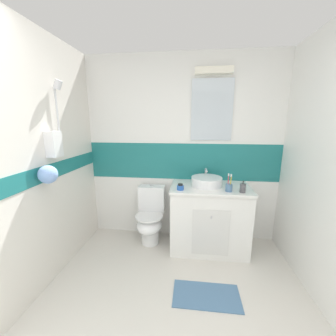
{
  "coord_description": "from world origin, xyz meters",
  "views": [
    {
      "loc": [
        0.13,
        -0.4,
        1.64
      ],
      "look_at": [
        -0.12,
        1.77,
        1.15
      ],
      "focal_mm": 22.01,
      "sensor_mm": 36.0,
      "label": 1
    }
  ],
  "objects_px": {
    "hair_gel_jar": "(180,187)",
    "toilet": "(150,217)",
    "toothbrush_cup": "(229,187)",
    "soap_dispenser": "(243,188)",
    "sink_basin": "(207,181)"
  },
  "relations": [
    {
      "from": "sink_basin",
      "to": "toothbrush_cup",
      "type": "bearing_deg",
      "value": -39.75
    },
    {
      "from": "soap_dispenser",
      "to": "hair_gel_jar",
      "type": "bearing_deg",
      "value": 179.05
    },
    {
      "from": "hair_gel_jar",
      "to": "toothbrush_cup",
      "type": "bearing_deg",
      "value": 0.44
    },
    {
      "from": "sink_basin",
      "to": "soap_dispenser",
      "type": "relative_size",
      "value": 3.01
    },
    {
      "from": "toothbrush_cup",
      "to": "soap_dispenser",
      "type": "relative_size",
      "value": 1.5
    },
    {
      "from": "toilet",
      "to": "toothbrush_cup",
      "type": "bearing_deg",
      "value": -13.03
    },
    {
      "from": "soap_dispenser",
      "to": "sink_basin",
      "type": "bearing_deg",
      "value": 151.02
    },
    {
      "from": "sink_basin",
      "to": "toothbrush_cup",
      "type": "height_order",
      "value": "toothbrush_cup"
    },
    {
      "from": "sink_basin",
      "to": "toilet",
      "type": "height_order",
      "value": "sink_basin"
    },
    {
      "from": "toothbrush_cup",
      "to": "soap_dispenser",
      "type": "xyz_separation_m",
      "value": [
        0.15,
        -0.02,
        0.0
      ]
    },
    {
      "from": "toothbrush_cup",
      "to": "hair_gel_jar",
      "type": "height_order",
      "value": "toothbrush_cup"
    },
    {
      "from": "toilet",
      "to": "soap_dispenser",
      "type": "distance_m",
      "value": 1.27
    },
    {
      "from": "sink_basin",
      "to": "soap_dispenser",
      "type": "bearing_deg",
      "value": -28.98
    },
    {
      "from": "toilet",
      "to": "hair_gel_jar",
      "type": "xyz_separation_m",
      "value": [
        0.42,
        -0.23,
        0.52
      ]
    },
    {
      "from": "hair_gel_jar",
      "to": "toilet",
      "type": "bearing_deg",
      "value": 151.11
    }
  ]
}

